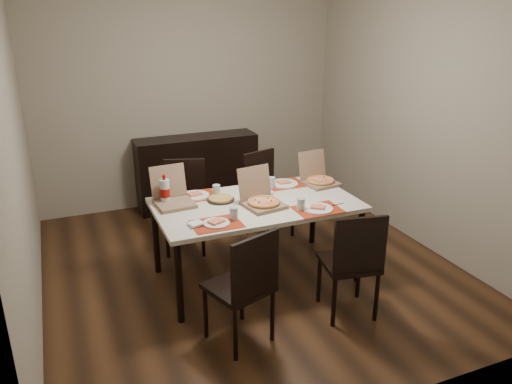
% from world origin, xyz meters
% --- Properties ---
extents(ground, '(3.80, 4.00, 0.02)m').
position_xyz_m(ground, '(0.00, 0.00, -0.01)').
color(ground, '#422714').
rests_on(ground, ground).
extents(room_walls, '(3.84, 4.02, 2.62)m').
position_xyz_m(room_walls, '(0.00, 0.43, 1.73)').
color(room_walls, gray).
rests_on(room_walls, ground).
extents(sideboard, '(1.50, 0.40, 0.90)m').
position_xyz_m(sideboard, '(0.00, 1.78, 0.45)').
color(sideboard, black).
rests_on(sideboard, ground).
extents(dining_table, '(1.80, 1.00, 0.75)m').
position_xyz_m(dining_table, '(-0.01, -0.19, 0.68)').
color(dining_table, beige).
rests_on(dining_table, ground).
extents(chair_near_left, '(0.53, 0.53, 0.93)m').
position_xyz_m(chair_near_left, '(-0.47, -1.09, 0.51)').
color(chair_near_left, black).
rests_on(chair_near_left, ground).
extents(chair_near_right, '(0.49, 0.49, 0.93)m').
position_xyz_m(chair_near_right, '(0.45, -1.08, 0.51)').
color(chair_near_right, black).
rests_on(chair_near_right, ground).
extents(chair_far_left, '(0.53, 0.53, 0.93)m').
position_xyz_m(chair_far_left, '(-0.45, 0.68, 0.51)').
color(chair_far_left, black).
rests_on(chair_far_left, ground).
extents(chair_far_right, '(0.53, 0.53, 0.93)m').
position_xyz_m(chair_far_right, '(0.46, 0.66, 0.51)').
color(chair_far_right, black).
rests_on(chair_far_right, ground).
extents(setting_near_left, '(0.43, 0.30, 0.11)m').
position_xyz_m(setting_near_left, '(-0.47, -0.50, 0.77)').
color(setting_near_left, '#A9260B').
rests_on(setting_near_left, dining_table).
extents(setting_near_right, '(0.49, 0.30, 0.11)m').
position_xyz_m(setting_near_right, '(0.38, -0.54, 0.77)').
color(setting_near_right, '#A9260B').
rests_on(setting_near_right, dining_table).
extents(setting_far_left, '(0.48, 0.30, 0.11)m').
position_xyz_m(setting_far_left, '(-0.45, 0.15, 0.77)').
color(setting_far_left, '#A9260B').
rests_on(setting_far_left, dining_table).
extents(setting_far_right, '(0.46, 0.30, 0.11)m').
position_xyz_m(setting_far_right, '(0.39, 0.14, 0.77)').
color(setting_far_right, '#A9260B').
rests_on(setting_far_right, dining_table).
extents(napkin_loose, '(0.15, 0.16, 0.02)m').
position_xyz_m(napkin_loose, '(0.13, -0.17, 0.76)').
color(napkin_loose, white).
rests_on(napkin_loose, dining_table).
extents(pizza_box_center, '(0.37, 0.40, 0.32)m').
position_xyz_m(pizza_box_center, '(0.01, -0.28, 0.80)').
color(pizza_box_center, '#806149').
rests_on(pizza_box_center, dining_table).
extents(pizza_box_right, '(0.34, 0.37, 0.31)m').
position_xyz_m(pizza_box_right, '(0.75, 0.04, 0.80)').
color(pizza_box_right, '#806149').
rests_on(pizza_box_right, dining_table).
extents(pizza_box_left, '(0.35, 0.38, 0.32)m').
position_xyz_m(pizza_box_left, '(-0.71, 0.06, 0.81)').
color(pizza_box_left, '#806149').
rests_on(pizza_box_left, dining_table).
extents(faina_plate, '(0.25, 0.25, 0.03)m').
position_xyz_m(faina_plate, '(-0.29, -0.03, 0.76)').
color(faina_plate, black).
rests_on(faina_plate, dining_table).
extents(dip_bowl, '(0.13, 0.13, 0.03)m').
position_xyz_m(dip_bowl, '(0.16, -0.05, 0.77)').
color(dip_bowl, white).
rests_on(dip_bowl, dining_table).
extents(soda_bottle, '(0.09, 0.09, 0.27)m').
position_xyz_m(soda_bottle, '(-0.77, 0.09, 0.86)').
color(soda_bottle, silver).
rests_on(soda_bottle, dining_table).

